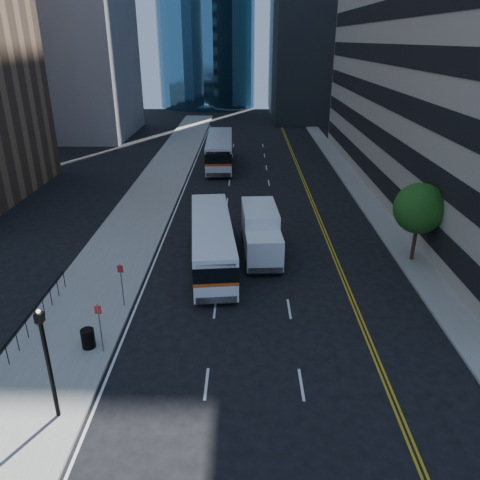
{
  "coord_description": "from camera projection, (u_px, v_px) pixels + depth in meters",
  "views": [
    {
      "loc": [
        -1.91,
        -19.68,
        13.37
      ],
      "look_at": [
        -2.18,
        4.85,
        2.8
      ],
      "focal_mm": 35.0,
      "sensor_mm": 36.0,
      "label": 1
    }
  ],
  "objects": [
    {
      "name": "trash_can",
      "position": [
        88.0,
        338.0,
        21.64
      ],
      "size": [
        0.75,
        0.75,
        0.93
      ],
      "primitive_type": "cylinder",
      "rotation": [
        0.0,
        0.0,
        -0.23
      ],
      "color": "black",
      "rests_on": "sidewalk_west"
    },
    {
      "name": "bus_rear",
      "position": [
        220.0,
        150.0,
        53.01
      ],
      "size": [
        3.1,
        12.7,
        3.26
      ],
      "rotation": [
        0.0,
        0.0,
        0.03
      ],
      "color": "silver",
      "rests_on": "ground"
    },
    {
      "name": "box_truck",
      "position": [
        261.0,
        232.0,
        30.81
      ],
      "size": [
        2.62,
        6.63,
        3.11
      ],
      "rotation": [
        0.0,
        0.0,
        0.06
      ],
      "color": "white",
      "rests_on": "ground"
    },
    {
      "name": "sidewalk_west",
      "position": [
        159.0,
        185.0,
        46.38
      ],
      "size": [
        5.0,
        90.0,
        0.15
      ],
      "primitive_type": "cube",
      "color": "gray",
      "rests_on": "ground"
    },
    {
      "name": "midrise_west",
      "position": [
        57.0,
        6.0,
        64.46
      ],
      "size": [
        18.0,
        18.0,
        35.0
      ],
      "primitive_type": "cube",
      "color": "gray",
      "rests_on": "ground"
    },
    {
      "name": "sidewalk_east",
      "position": [
        355.0,
        185.0,
        46.18
      ],
      "size": [
        2.0,
        90.0,
        0.15
      ],
      "primitive_type": "cube",
      "color": "gray",
      "rests_on": "ground"
    },
    {
      "name": "lamp_post",
      "position": [
        48.0,
        360.0,
        16.85
      ],
      "size": [
        0.28,
        0.28,
        4.56
      ],
      "color": "black",
      "rests_on": "sidewalk_west"
    },
    {
      "name": "street_tree",
      "position": [
        420.0,
        208.0,
        29.16
      ],
      "size": [
        3.2,
        3.2,
        5.1
      ],
      "color": "#332114",
      "rests_on": "sidewalk_east"
    },
    {
      "name": "bus_front",
      "position": [
        212.0,
        241.0,
        29.67
      ],
      "size": [
        3.62,
        11.42,
        2.89
      ],
      "rotation": [
        0.0,
        0.0,
        0.11
      ],
      "color": "white",
      "rests_on": "ground"
    },
    {
      "name": "ground",
      "position": [
        283.0,
        330.0,
        23.34
      ],
      "size": [
        160.0,
        160.0,
        0.0
      ],
      "primitive_type": "plane",
      "color": "black",
      "rests_on": "ground"
    }
  ]
}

